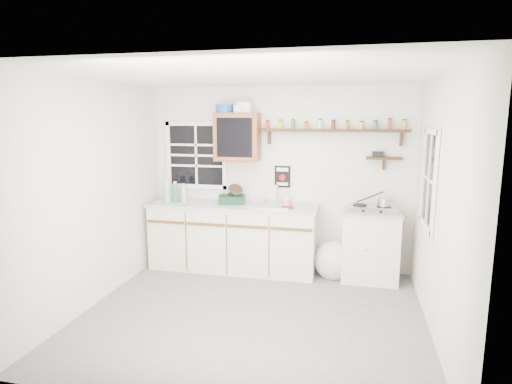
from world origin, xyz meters
TOP-DOWN VIEW (x-y plane):
  - room at (0.00, 0.00)m, footprint 3.64×3.24m
  - main_cabinet at (-0.58, 1.30)m, footprint 2.31×0.63m
  - right_cabinet at (1.25, 1.32)m, footprint 0.73×0.57m
  - sink at (-0.05, 1.30)m, footprint 0.52×0.44m
  - upper_cabinet at (-0.55, 1.44)m, footprint 0.60×0.32m
  - upper_cabinet_clutter at (-0.61, 1.44)m, footprint 0.50×0.24m
  - spice_shelf at (0.73, 1.51)m, footprint 1.91×0.18m
  - secondary_shelf at (1.36, 1.52)m, footprint 0.45×0.16m
  - warning_sign at (0.05, 1.59)m, footprint 0.22×0.02m
  - window_back at (-1.20, 1.59)m, footprint 0.93×0.03m
  - window_right at (1.79, 0.55)m, footprint 0.03×0.78m
  - water_bottles at (-1.43, 1.31)m, footprint 0.30×0.18m
  - dish_rack at (-0.60, 1.36)m, footprint 0.41×0.35m
  - soap_bottle at (0.12, 1.52)m, footprint 0.10×0.10m
  - rag at (0.18, 1.21)m, footprint 0.18×0.17m
  - hotplate at (1.25, 1.31)m, footprint 0.61×0.35m
  - saucepan at (1.39, 1.31)m, footprint 0.43×0.20m
  - trash_bag at (0.79, 1.30)m, footprint 0.46×0.42m

SIDE VIEW (x-z plane):
  - trash_bag at x=0.79m, z-range -0.04..0.49m
  - right_cabinet at x=1.25m, z-range 0.00..0.91m
  - main_cabinet at x=-0.58m, z-range 0.00..0.92m
  - rag at x=0.18m, z-range 0.92..0.94m
  - sink at x=-0.05m, z-range 0.79..1.08m
  - hotplate at x=1.25m, z-range 0.91..0.99m
  - soap_bottle at x=0.12m, z-range 0.92..1.09m
  - dish_rack at x=-0.60m, z-range 0.87..1.14m
  - saucepan at x=1.39m, z-range 0.95..1.13m
  - water_bottles at x=-1.43m, z-range 0.90..1.20m
  - room at x=0.00m, z-range -0.02..2.52m
  - warning_sign at x=0.05m, z-range 1.13..1.43m
  - window_right at x=1.79m, z-range 0.91..1.99m
  - window_back at x=-1.20m, z-range 1.06..2.04m
  - secondary_shelf at x=1.36m, z-range 1.46..1.69m
  - upper_cabinet at x=-0.55m, z-range 1.50..2.15m
  - spice_shelf at x=0.73m, z-range 1.75..2.10m
  - upper_cabinet_clutter at x=-0.61m, z-range 2.14..2.28m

